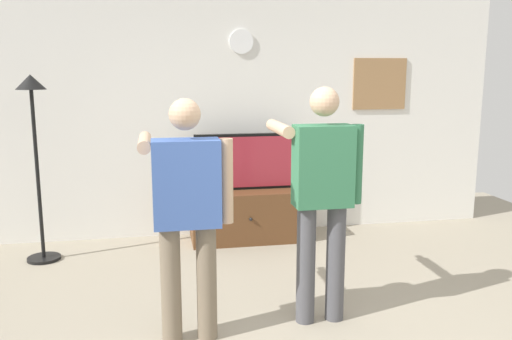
% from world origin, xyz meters
% --- Properties ---
extents(back_wall, '(6.40, 0.10, 2.70)m').
position_xyz_m(back_wall, '(0.00, 2.95, 1.35)').
color(back_wall, silver).
rests_on(back_wall, ground_plane).
extents(tv_stand, '(1.22, 0.58, 0.56)m').
position_xyz_m(tv_stand, '(0.22, 2.60, 0.28)').
color(tv_stand, brown).
rests_on(tv_stand, ground_plane).
extents(television, '(1.12, 0.07, 0.62)m').
position_xyz_m(television, '(0.22, 2.65, 0.87)').
color(television, black).
rests_on(television, tv_stand).
extents(wall_clock, '(0.27, 0.03, 0.27)m').
position_xyz_m(wall_clock, '(0.22, 2.89, 2.17)').
color(wall_clock, white).
extents(framed_picture, '(0.64, 0.04, 0.59)m').
position_xyz_m(framed_picture, '(1.85, 2.90, 1.70)').
color(framed_picture, '#997047').
extents(floor_lamp, '(0.32, 0.32, 1.82)m').
position_xyz_m(floor_lamp, '(-1.88, 2.32, 1.30)').
color(floor_lamp, black).
rests_on(floor_lamp, ground_plane).
extents(person_standing_nearer_lamp, '(0.63, 0.78, 1.69)m').
position_xyz_m(person_standing_nearer_lamp, '(-0.55, 0.46, 0.96)').
color(person_standing_nearer_lamp, '#7A6B56').
rests_on(person_standing_nearer_lamp, ground_plane).
extents(person_standing_nearer_couch, '(0.60, 0.78, 1.75)m').
position_xyz_m(person_standing_nearer_couch, '(0.43, 0.57, 1.00)').
color(person_standing_nearer_couch, '#4C4C51').
rests_on(person_standing_nearer_couch, ground_plane).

